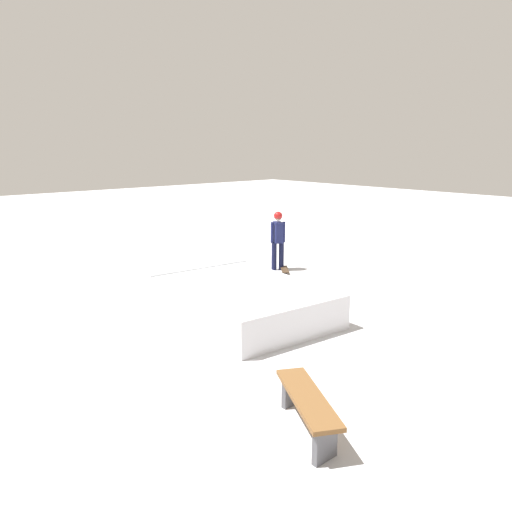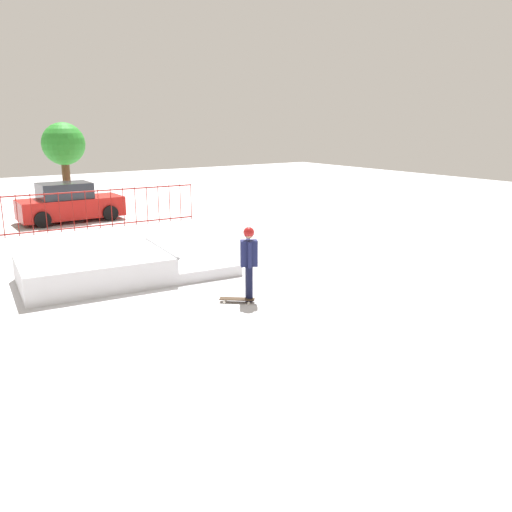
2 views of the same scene
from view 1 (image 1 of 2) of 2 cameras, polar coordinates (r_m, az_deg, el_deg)
name	(u,v)px [view 1 (image 1 of 2)]	position (r m, az deg, el deg)	size (l,w,h in m)	color
ground_plane	(219,301)	(11.74, -4.24, -5.17)	(60.00, 60.00, 0.00)	silver
skate_ramp	(232,297)	(10.92, -2.79, -4.79)	(5.62, 3.10, 0.74)	silver
skater	(278,236)	(14.38, 2.54, 2.31)	(0.44, 0.40, 1.73)	black
skateboard	(285,269)	(14.34, 3.31, -1.54)	(0.74, 0.67, 0.09)	#3F2D1E
park_bench	(307,404)	(6.61, 5.94, -16.64)	(1.59, 1.12, 0.48)	brown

